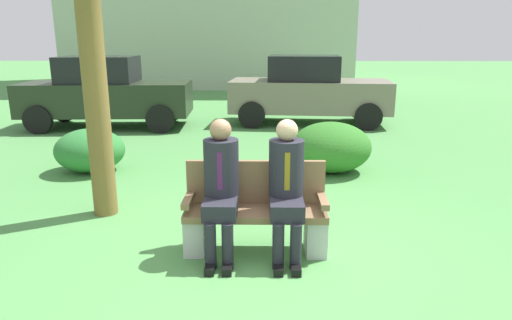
{
  "coord_description": "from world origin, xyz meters",
  "views": [
    {
      "loc": [
        -0.15,
        -4.0,
        2.09
      ],
      "look_at": [
        -0.22,
        0.63,
        0.85
      ],
      "focal_mm": 31.96,
      "sensor_mm": 36.0,
      "label": 1
    }
  ],
  "objects_px": {
    "parked_car_near": "(106,92)",
    "parked_car_far": "(308,90)",
    "park_bench": "(255,212)",
    "shrub_mid_lawn": "(331,147)",
    "seated_man_left": "(221,182)",
    "seated_man_right": "(287,182)",
    "shrub_near_bench": "(90,150)"
  },
  "relations": [
    {
      "from": "shrub_mid_lawn",
      "to": "parked_car_near",
      "type": "height_order",
      "value": "parked_car_near"
    },
    {
      "from": "shrub_near_bench",
      "to": "parked_car_near",
      "type": "height_order",
      "value": "parked_car_near"
    },
    {
      "from": "seated_man_left",
      "to": "seated_man_right",
      "type": "xyz_separation_m",
      "value": [
        0.63,
        -0.0,
        -0.0
      ]
    },
    {
      "from": "parked_car_near",
      "to": "park_bench",
      "type": "bearing_deg",
      "value": -60.78
    },
    {
      "from": "seated_man_left",
      "to": "park_bench",
      "type": "bearing_deg",
      "value": 18.95
    },
    {
      "from": "park_bench",
      "to": "parked_car_near",
      "type": "xyz_separation_m",
      "value": [
        -3.68,
        6.57,
        0.44
      ]
    },
    {
      "from": "seated_man_left",
      "to": "shrub_near_bench",
      "type": "bearing_deg",
      "value": 129.25
    },
    {
      "from": "seated_man_left",
      "to": "shrub_mid_lawn",
      "type": "bearing_deg",
      "value": 63.13
    },
    {
      "from": "park_bench",
      "to": "shrub_mid_lawn",
      "type": "distance_m",
      "value": 3.07
    },
    {
      "from": "seated_man_right",
      "to": "parked_car_far",
      "type": "distance_m",
      "value": 7.3
    },
    {
      "from": "seated_man_right",
      "to": "shrub_near_bench",
      "type": "relative_size",
      "value": 1.22
    },
    {
      "from": "seated_man_left",
      "to": "shrub_near_bench",
      "type": "height_order",
      "value": "seated_man_left"
    },
    {
      "from": "parked_car_near",
      "to": "parked_car_far",
      "type": "xyz_separation_m",
      "value": [
        4.88,
        0.56,
        0.0
      ]
    },
    {
      "from": "seated_man_right",
      "to": "parked_car_far",
      "type": "relative_size",
      "value": 0.34
    },
    {
      "from": "parked_car_near",
      "to": "parked_car_far",
      "type": "relative_size",
      "value": 0.99
    },
    {
      "from": "shrub_mid_lawn",
      "to": "parked_car_far",
      "type": "bearing_deg",
      "value": 89.52
    },
    {
      "from": "seated_man_right",
      "to": "parked_car_far",
      "type": "xyz_separation_m",
      "value": [
        0.9,
        7.25,
        0.09
      ]
    },
    {
      "from": "seated_man_right",
      "to": "shrub_mid_lawn",
      "type": "bearing_deg",
      "value": 73.67
    },
    {
      "from": "seated_man_left",
      "to": "seated_man_right",
      "type": "bearing_deg",
      "value": -0.02
    },
    {
      "from": "shrub_mid_lawn",
      "to": "seated_man_left",
      "type": "bearing_deg",
      "value": -116.87
    },
    {
      "from": "park_bench",
      "to": "seated_man_left",
      "type": "bearing_deg",
      "value": -161.05
    },
    {
      "from": "park_bench",
      "to": "parked_car_near",
      "type": "bearing_deg",
      "value": 119.22
    },
    {
      "from": "seated_man_left",
      "to": "parked_car_far",
      "type": "distance_m",
      "value": 7.41
    },
    {
      "from": "parked_car_near",
      "to": "shrub_near_bench",
      "type": "bearing_deg",
      "value": -75.64
    },
    {
      "from": "park_bench",
      "to": "shrub_mid_lawn",
      "type": "bearing_deg",
      "value": 67.7
    },
    {
      "from": "shrub_near_bench",
      "to": "seated_man_left",
      "type": "bearing_deg",
      "value": -50.75
    },
    {
      "from": "seated_man_left",
      "to": "parked_car_near",
      "type": "relative_size",
      "value": 0.34
    },
    {
      "from": "parked_car_near",
      "to": "parked_car_far",
      "type": "bearing_deg",
      "value": 6.57
    },
    {
      "from": "shrub_mid_lawn",
      "to": "parked_car_near",
      "type": "relative_size",
      "value": 0.32
    },
    {
      "from": "parked_car_near",
      "to": "parked_car_far",
      "type": "distance_m",
      "value": 4.91
    },
    {
      "from": "seated_man_right",
      "to": "parked_car_near",
      "type": "height_order",
      "value": "parked_car_near"
    },
    {
      "from": "parked_car_far",
      "to": "park_bench",
      "type": "bearing_deg",
      "value": -99.57
    }
  ]
}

